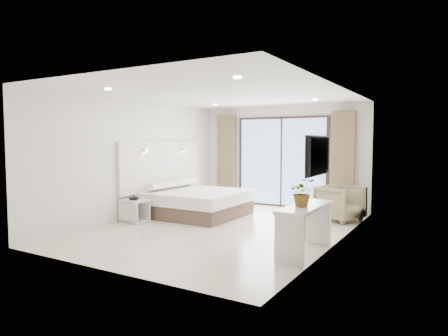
{
  "coord_description": "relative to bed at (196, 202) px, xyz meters",
  "views": [
    {
      "loc": [
        4.08,
        -6.89,
        1.79
      ],
      "look_at": [
        -0.22,
        0.4,
        1.19
      ],
      "focal_mm": 32.0,
      "sensor_mm": 36.0,
      "label": 1
    }
  ],
  "objects": [
    {
      "name": "ground",
      "position": [
        1.25,
        -0.84,
        -0.31
      ],
      "size": [
        6.2,
        6.2,
        0.0
      ],
      "primitive_type": "plane",
      "color": "beige",
      "rests_on": "ground"
    },
    {
      "name": "room_shell",
      "position": [
        1.05,
        -0.02,
        1.27
      ],
      "size": [
        4.62,
        6.22,
        2.72
      ],
      "color": "silver",
      "rests_on": "ground"
    },
    {
      "name": "phone",
      "position": [
        -0.69,
        -1.37,
        0.21
      ],
      "size": [
        0.2,
        0.17,
        0.06
      ],
      "primitive_type": "cube",
      "rotation": [
        0.0,
        0.0,
        0.32
      ],
      "color": "black",
      "rests_on": "nightstand"
    },
    {
      "name": "console_desk",
      "position": [
        3.29,
        -1.78,
        0.24
      ],
      "size": [
        0.46,
        1.47,
        0.77
      ],
      "color": "silver",
      "rests_on": "ground"
    },
    {
      "name": "plant",
      "position": [
        3.29,
        -1.9,
        0.63
      ],
      "size": [
        0.54,
        0.57,
        0.34
      ],
      "primitive_type": "imported",
      "rotation": [
        0.0,
        0.0,
        0.43
      ],
      "color": "#33662D",
      "rests_on": "console_desk"
    },
    {
      "name": "nightstand",
      "position": [
        -0.73,
        -1.31,
        -0.06
      ],
      "size": [
        0.57,
        0.49,
        0.49
      ],
      "rotation": [
        0.0,
        0.0,
        -0.08
      ],
      "color": "silver",
      "rests_on": "ground"
    },
    {
      "name": "armchair",
      "position": [
        3.1,
        1.12,
        0.12
      ],
      "size": [
        1.04,
        1.07,
        0.86
      ],
      "primitive_type": "imported",
      "rotation": [
        0.0,
        0.0,
        1.19
      ],
      "color": "#827555",
      "rests_on": "ground"
    },
    {
      "name": "bed",
      "position": [
        0.0,
        0.0,
        0.0
      ],
      "size": [
        2.13,
        2.02,
        0.73
      ],
      "color": "brown",
      "rests_on": "ground"
    }
  ]
}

